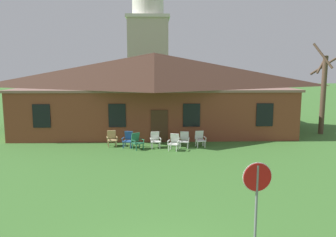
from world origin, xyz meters
TOP-DOWN VIEW (x-y plane):
  - brick_building at (0.00, 19.66)m, footprint 19.81×10.40m
  - dome_tower at (-0.78, 35.72)m, footprint 5.18×5.18m
  - stop_sign at (2.74, 1.72)m, footprint 0.80×0.11m
  - lawn_chair_by_porch at (-2.63, 13.66)m, footprint 0.73×0.77m
  - lawn_chair_near_door at (-1.60, 13.35)m, footprint 0.71×0.75m
  - lawn_chair_left_end at (-1.05, 12.81)m, footprint 0.84×0.87m
  - lawn_chair_middle at (0.04, 13.16)m, footprint 0.69×0.72m
  - lawn_chair_right_end at (1.14, 12.47)m, footprint 0.75×0.81m
  - lawn_chair_far_side at (1.79, 13.14)m, footprint 0.71×0.75m
  - lawn_chair_under_eave at (2.77, 13.34)m, footprint 0.69×0.73m
  - bare_tree_beside_building at (12.13, 17.08)m, footprint 2.16×2.18m

SIDE VIEW (x-z plane):
  - lawn_chair_by_porch at x=-2.63m, z-range 0.02..0.98m
  - lawn_chair_near_door at x=-1.60m, z-range 0.02..0.98m
  - lawn_chair_left_end at x=-1.05m, z-range 0.02..0.98m
  - lawn_chair_middle at x=0.04m, z-range 0.02..0.98m
  - lawn_chair_right_end at x=1.14m, z-range 0.02..0.98m
  - lawn_chair_far_side at x=1.79m, z-range 0.02..0.98m
  - lawn_chair_under_eave at x=2.77m, z-range 0.02..0.98m
  - stop_sign at x=2.74m, z-range 0.48..2.77m
  - brick_building at x=0.00m, z-range 0.06..5.99m
  - bare_tree_beside_building at x=12.13m, z-range -0.04..6.47m
  - dome_tower at x=-0.78m, z-range -0.81..15.86m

